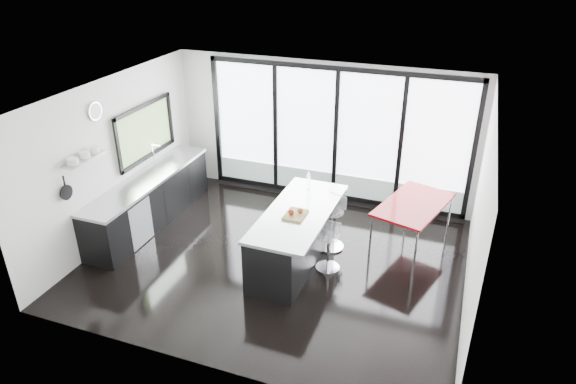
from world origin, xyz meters
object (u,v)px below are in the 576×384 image
at_px(bar_stool_far, 331,229).
at_px(bar_stool_near, 328,252).
at_px(island, 294,235).
at_px(red_table, 411,225).

bearing_deg(bar_stool_far, bar_stool_near, -57.19).
xyz_separation_m(island, red_table, (1.74, 1.13, -0.07)).
height_order(bar_stool_near, red_table, red_table).
distance_m(bar_stool_far, red_table, 1.39).
bearing_deg(red_table, bar_stool_near, -135.00).
distance_m(bar_stool_near, bar_stool_far, 0.64).
relative_size(island, bar_stool_far, 3.17).
bearing_deg(red_table, island, -147.12).
relative_size(bar_stool_near, bar_stool_far, 0.84).
xyz_separation_m(bar_stool_far, red_table, (1.28, 0.52, 0.05)).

